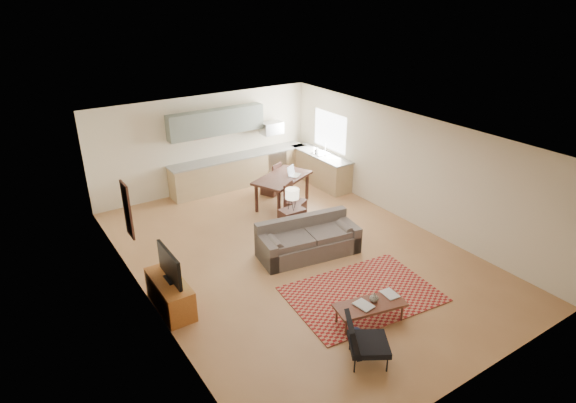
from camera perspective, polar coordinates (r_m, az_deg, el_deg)
room at (r=10.03m, az=0.94°, el=0.45°), size 9.00×9.00×9.00m
kitchen_counter_back at (r=14.12m, az=-5.65°, el=3.72°), size 4.26×0.64×0.92m
kitchen_counter_right at (r=14.21m, az=3.87°, el=3.92°), size 0.64×2.26×0.92m
kitchen_range at (r=14.63m, az=-1.84°, el=4.54°), size 0.62×0.62×0.90m
kitchen_microwave at (r=14.31m, az=-1.94°, el=8.71°), size 0.62×0.40×0.35m
upper_cabinets at (r=13.54m, az=-8.47°, el=9.30°), size 2.80×0.34×0.70m
window_right at (r=14.04m, az=4.99°, el=8.32°), size 0.02×1.40×1.05m
wall_art_left at (r=9.51m, az=-18.45°, el=-0.97°), size 0.06×0.42×1.10m
triptych at (r=13.56m, az=-10.22°, el=8.33°), size 1.70×0.04×0.50m
rug at (r=9.47m, az=8.80°, el=-10.80°), size 2.94×2.18×0.02m
sofa at (r=10.45m, az=2.44°, el=-4.38°), size 2.40×1.33×0.79m
coffee_table at (r=8.73m, az=9.63°, el=-12.86°), size 1.33×0.75×0.38m
book_a at (r=8.47m, az=8.40°, el=-12.39°), size 0.32×0.38×0.03m
book_b at (r=8.84m, az=11.38°, el=-10.92°), size 0.29×0.36×0.02m
vase at (r=8.65m, az=10.17°, el=-11.11°), size 0.16×0.16×0.16m
armchair at (r=7.84m, az=9.59°, el=-15.91°), size 0.96×0.96×0.80m
tv_credenza at (r=9.12m, az=-13.79°, el=-10.60°), size 0.49×1.28×0.59m
tv at (r=8.82m, az=-13.87°, el=-7.35°), size 0.10×0.99×0.59m
console_table at (r=11.28m, az=0.49°, el=-2.43°), size 0.56×0.38×0.65m
table_lamp at (r=11.03m, az=0.50°, el=0.30°), size 0.35×0.35×0.52m
dining_table at (r=12.74m, az=-0.66°, el=1.24°), size 1.85×1.51×0.82m
dining_chair_near at (r=11.99m, az=0.89°, el=0.03°), size 0.63×0.63×0.94m
dining_chair_far at (r=13.45m, az=-2.05°, el=2.78°), size 0.61×0.62×0.93m
laptop at (r=12.62m, az=0.83°, el=3.64°), size 0.43×0.40×0.26m
soap_bottle at (r=14.02m, az=3.44°, el=6.06°), size 0.10×0.10×0.19m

